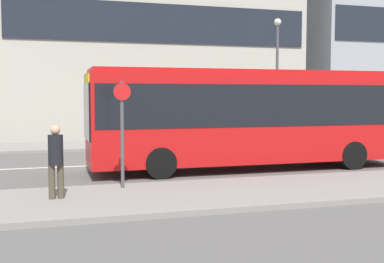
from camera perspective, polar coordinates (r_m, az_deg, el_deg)
The scene contains 9 objects.
ground_plane at distance 17.82m, azimuth -6.80°, elevation -3.85°, with size 120.00×120.00×0.00m, color #595654.
sidewalk_near at distance 11.78m, azimuth -1.66°, elevation -7.69°, with size 44.00×3.50×0.13m.
sidewalk_far at distance 23.95m, azimuth -9.31°, elevation -1.65°, with size 44.00×3.50×0.13m.
lane_centerline at distance 17.82m, azimuth -6.80°, elevation -3.84°, with size 41.80×0.16×0.01m.
city_bus at distance 16.53m, azimuth 6.75°, elevation 2.21°, with size 10.86×2.53×3.35m.
parked_car_0 at distance 26.64m, azimuth 21.57°, elevation -0.11°, with size 4.51×1.89×1.29m.
pedestrian_near_stop at distance 11.49m, azimuth -15.84°, elevation -2.93°, with size 0.35×0.34×1.70m.
bus_stop_sign at distance 12.44m, azimuth -8.27°, elevation 0.65°, with size 0.44×0.12×2.75m.
street_lamp at distance 25.22m, azimuth 10.06°, elevation 7.63°, with size 0.36×0.36×6.30m.
Camera 1 is at (-2.93, -17.40, 2.50)m, focal length 45.00 mm.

